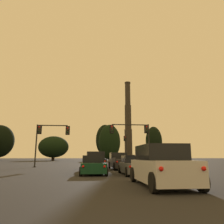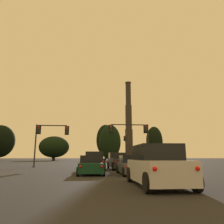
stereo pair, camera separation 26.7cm
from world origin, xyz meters
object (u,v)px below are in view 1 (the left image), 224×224
(smokestack, at_px, (128,128))
(pickup_truck_right_lane_front, at_px, (120,162))
(sedan_right_lane_second, at_px, (134,166))
(suv_right_lane_third, at_px, (161,166))
(traffic_light_overhead_right, at_px, (136,134))
(sedan_center_lane_second, at_px, (93,165))
(traffic_light_overhead_left, at_px, (48,135))
(suv_center_lane_front, at_px, (95,161))
(traffic_light_far_right, at_px, (126,145))

(smokestack, bearing_deg, pickup_truck_right_lane_front, -100.69)
(sedan_right_lane_second, bearing_deg, pickup_truck_right_lane_front, 90.59)
(sedan_right_lane_second, bearing_deg, suv_right_lane_third, -90.64)
(sedan_right_lane_second, distance_m, traffic_light_overhead_right, 14.60)
(pickup_truck_right_lane_front, bearing_deg, smokestack, 77.70)
(smokestack, bearing_deg, suv_right_lane_third, -99.32)
(sedan_center_lane_second, bearing_deg, traffic_light_overhead_left, 114.71)
(suv_center_lane_front, relative_size, sedan_right_lane_second, 1.05)
(sedan_right_lane_second, height_order, traffic_light_far_right, traffic_light_far_right)
(suv_right_lane_third, xyz_separation_m, suv_center_lane_front, (-2.68, 13.51, 0.00))
(traffic_light_overhead_right, relative_size, traffic_light_overhead_left, 1.05)
(pickup_truck_right_lane_front, xyz_separation_m, traffic_light_overhead_left, (-9.10, 5.82, 3.50))
(sedan_center_lane_second, relative_size, traffic_light_overhead_left, 0.83)
(traffic_light_overhead_right, bearing_deg, sedan_right_lane_second, -102.79)
(sedan_center_lane_second, bearing_deg, traffic_light_far_right, 76.05)
(suv_center_lane_front, relative_size, pickup_truck_right_lane_front, 0.89)
(traffic_light_overhead_right, bearing_deg, suv_center_lane_front, -130.06)
(suv_center_lane_front, bearing_deg, smokestack, 75.91)
(sedan_right_lane_second, relative_size, traffic_light_overhead_right, 0.79)
(suv_right_lane_third, distance_m, sedan_right_lane_second, 6.85)
(sedan_center_lane_second, bearing_deg, pickup_truck_right_lane_front, 65.49)
(traffic_light_overhead_right, bearing_deg, pickup_truck_right_lane_front, -117.17)
(suv_right_lane_third, xyz_separation_m, traffic_light_overhead_right, (3.24, 20.56, 3.69))
(pickup_truck_right_lane_front, relative_size, traffic_light_overhead_right, 0.93)
(sedan_center_lane_second, height_order, traffic_light_far_right, traffic_light_far_right)
(suv_right_lane_third, distance_m, suv_center_lane_front, 13.78)
(suv_center_lane_front, relative_size, traffic_light_far_right, 0.78)
(sedan_center_lane_second, relative_size, pickup_truck_right_lane_front, 0.85)
(suv_right_lane_third, relative_size, sedan_right_lane_second, 1.04)
(pickup_truck_right_lane_front, relative_size, traffic_light_far_right, 0.87)
(traffic_light_far_right, relative_size, traffic_light_overhead_left, 1.13)
(sedan_right_lane_second, bearing_deg, traffic_light_overhead_right, 77.68)
(sedan_right_lane_second, height_order, traffic_light_overhead_right, traffic_light_overhead_right)
(traffic_light_overhead_right, distance_m, traffic_light_overhead_left, 12.24)
(sedan_right_lane_second, distance_m, traffic_light_overhead_left, 16.64)
(suv_right_lane_third, relative_size, traffic_light_overhead_left, 0.87)
(traffic_light_overhead_right, xyz_separation_m, traffic_light_overhead_left, (-12.23, -0.28, -0.28))
(pickup_truck_right_lane_front, bearing_deg, suv_center_lane_front, -162.87)
(sedan_right_lane_second, bearing_deg, smokestack, 80.59)
(suv_center_lane_front, xyz_separation_m, traffic_light_overhead_left, (-6.31, 6.77, 3.41))
(sedan_right_lane_second, height_order, traffic_light_overhead_left, traffic_light_overhead_left)
(suv_center_lane_front, height_order, sedan_right_lane_second, suv_center_lane_front)
(sedan_right_lane_second, relative_size, pickup_truck_right_lane_front, 0.85)
(suv_right_lane_third, height_order, traffic_light_far_right, traffic_light_far_right)
(suv_center_lane_front, bearing_deg, traffic_light_far_right, 72.48)
(sedan_center_lane_second, distance_m, traffic_light_overhead_left, 14.57)
(sedan_right_lane_second, distance_m, smokestack, 102.34)
(pickup_truck_right_lane_front, height_order, traffic_light_overhead_right, traffic_light_overhead_right)
(suv_center_lane_front, height_order, traffic_light_far_right, traffic_light_far_right)
(pickup_truck_right_lane_front, bearing_deg, sedan_center_lane_second, -115.74)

